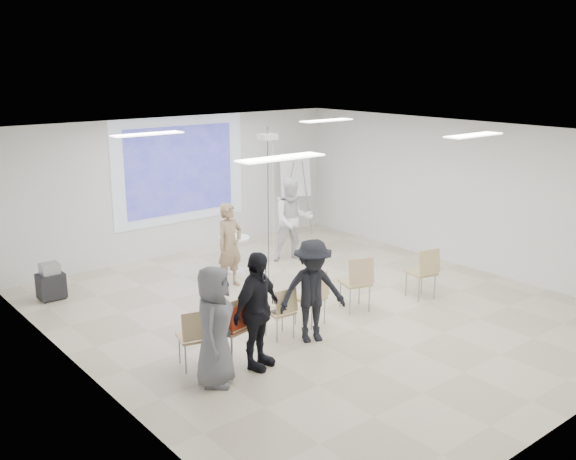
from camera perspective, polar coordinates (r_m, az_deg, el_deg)
floor at (r=11.12m, az=2.64°, el=-7.31°), size 8.00×9.00×0.10m
ceiling at (r=10.37m, az=2.84°, el=8.79°), size 8.00×9.00×0.10m
wall_back at (r=14.26m, az=-9.63°, el=3.93°), size 8.00×0.10×3.00m
wall_left at (r=8.57m, az=-17.85°, el=-3.79°), size 0.10×9.00×3.00m
wall_right at (r=13.63m, az=15.50°, el=3.10°), size 0.10×9.00×3.00m
projection_halo at (r=14.15m, az=-9.56°, el=5.28°), size 3.20×0.01×2.30m
projection_image at (r=14.13m, az=-9.53°, el=5.28°), size 2.60×0.01×1.90m
pedestal_table at (r=12.93m, az=-4.78°, el=-1.96°), size 0.78×0.78×0.75m
player_left at (r=11.97m, az=-5.21°, el=-0.88°), size 0.73×0.55×1.83m
player_right at (r=13.52m, az=0.43°, el=1.32°), size 1.19×1.10×1.97m
controller_left at (r=12.19m, az=-5.21°, el=0.82°), size 0.06×0.12×0.04m
controller_right at (r=13.53m, az=-0.83°, el=2.81°), size 0.08×0.12×0.04m
chair_far_left at (r=8.96m, az=-8.29°, el=-9.13°), size 0.51×0.53×0.88m
chair_left_mid at (r=9.07m, az=-4.68°, el=-8.27°), size 0.54×0.57×0.98m
chair_left_inner at (r=9.82m, az=-0.52°, el=-7.01°), size 0.41×0.44×0.82m
chair_center at (r=10.29m, az=2.32°, el=-5.74°), size 0.49×0.51×0.89m
chair_right_inner at (r=10.89m, az=6.20°, el=-4.38°), size 0.58×0.60×0.97m
chair_right_far at (r=11.63m, az=12.02°, el=-3.42°), size 0.53×0.56×0.95m
red_jacket at (r=8.90m, az=-4.28°, el=-7.75°), size 0.40×0.16×0.38m
laptop at (r=9.90m, az=-0.82°, el=-7.09°), size 0.31×0.24×0.02m
audience_left at (r=8.76m, az=-2.79°, el=-6.45°), size 1.27×0.99×1.91m
audience_mid at (r=9.61m, az=2.20°, el=-4.85°), size 1.32×1.04×1.80m
audience_outer at (r=8.40m, az=-6.57°, el=-7.86°), size 1.04×1.03×1.81m
flipchart_easel at (r=15.38m, az=0.65°, el=4.84°), size 0.81×0.65×2.01m
av_cart at (r=12.22m, az=-20.33°, el=-4.41°), size 0.45×0.36×0.67m
ceiling_projector at (r=11.61m, az=-1.80°, el=7.64°), size 0.30×0.25×3.00m
fluor_panel_nw at (r=10.89m, az=-12.37°, el=8.33°), size 1.20×0.30×0.02m
fluor_panel_ne at (r=13.19m, az=3.46°, el=9.69°), size 1.20×0.30×0.02m
fluor_panel_sw at (r=7.96m, az=-0.62°, el=6.43°), size 1.20×0.30×0.02m
fluor_panel_se at (r=10.90m, az=16.18°, el=8.10°), size 1.20×0.30×0.02m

